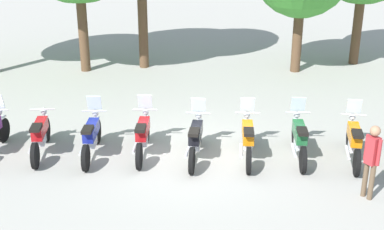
{
  "coord_description": "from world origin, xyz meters",
  "views": [
    {
      "loc": [
        -1.64,
        -11.7,
        5.81
      ],
      "look_at": [
        0.0,
        0.5,
        0.9
      ],
      "focal_mm": 49.2,
      "sensor_mm": 36.0,
      "label": 1
    }
  ],
  "objects": [
    {
      "name": "motorcycle_4",
      "position": [
        0.01,
        -0.1,
        0.52
      ],
      "size": [
        0.8,
        2.15,
        1.37
      ],
      "rotation": [
        0.0,
        0.0,
        1.32
      ],
      "color": "black",
      "rests_on": "ground_plane"
    },
    {
      "name": "person_0",
      "position": [
        3.36,
        -2.48,
        0.97
      ],
      "size": [
        0.29,
        0.4,
        1.66
      ],
      "rotation": [
        0.0,
        0.0,
        0.43
      ],
      "color": "brown",
      "rests_on": "ground_plane"
    },
    {
      "name": "motorcycle_3",
      "position": [
        -1.26,
        0.31,
        0.52
      ],
      "size": [
        0.71,
        2.18,
        1.37
      ],
      "rotation": [
        0.0,
        0.0,
        1.4
      ],
      "color": "black",
      "rests_on": "ground_plane"
    },
    {
      "name": "motorcycle_6",
      "position": [
        2.53,
        -0.39,
        0.52
      ],
      "size": [
        0.74,
        2.17,
        1.37
      ],
      "rotation": [
        0.0,
        0.0,
        1.37
      ],
      "color": "black",
      "rests_on": "ground_plane"
    },
    {
      "name": "motorcycle_1",
      "position": [
        -3.8,
        0.67,
        0.5
      ],
      "size": [
        0.62,
        2.19,
        0.99
      ],
      "rotation": [
        0.0,
        0.0,
        1.52
      ],
      "color": "black",
      "rests_on": "ground_plane"
    },
    {
      "name": "motorcycle_2",
      "position": [
        -2.53,
        0.39,
        0.52
      ],
      "size": [
        0.68,
        2.18,
        1.37
      ],
      "rotation": [
        0.0,
        0.0,
        1.43
      ],
      "color": "black",
      "rests_on": "ground_plane"
    },
    {
      "name": "motorcycle_5",
      "position": [
        1.27,
        -0.25,
        0.52
      ],
      "size": [
        0.74,
        2.17,
        1.37
      ],
      "rotation": [
        0.0,
        0.0,
        1.38
      ],
      "color": "black",
      "rests_on": "ground_plane"
    },
    {
      "name": "ground_plane",
      "position": [
        0.0,
        0.0,
        0.0
      ],
      "size": [
        80.0,
        80.0,
        0.0
      ],
      "primitive_type": "plane",
      "color": "#9E9B93"
    },
    {
      "name": "motorcycle_7",
      "position": [
        3.8,
        -0.71,
        0.52
      ],
      "size": [
        0.86,
        2.12,
        1.37
      ],
      "rotation": [
        0.0,
        0.0,
        1.27
      ],
      "color": "black",
      "rests_on": "ground_plane"
    }
  ]
}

